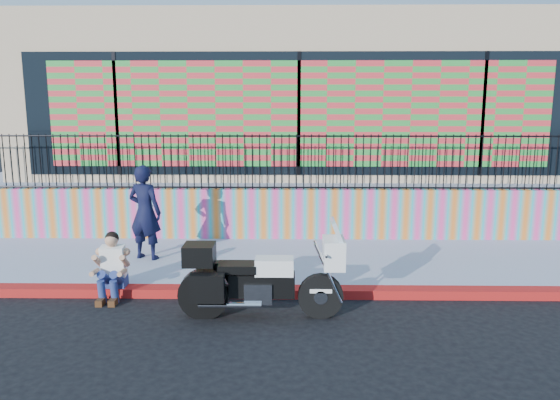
{
  "coord_description": "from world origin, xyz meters",
  "views": [
    {
      "loc": [
        -0.23,
        -8.53,
        3.19
      ],
      "look_at": [
        -0.38,
        1.2,
        1.39
      ],
      "focal_mm": 35.0,
      "sensor_mm": 36.0,
      "label": 1
    }
  ],
  "objects": [
    {
      "name": "ground",
      "position": [
        0.0,
        0.0,
        0.0
      ],
      "size": [
        90.0,
        90.0,
        0.0
      ],
      "primitive_type": "plane",
      "color": "black",
      "rests_on": "ground"
    },
    {
      "name": "red_curb",
      "position": [
        0.0,
        0.0,
        0.07
      ],
      "size": [
        16.0,
        0.3,
        0.15
      ],
      "primitive_type": "cube",
      "color": "#A70B1D",
      "rests_on": "ground"
    },
    {
      "name": "sidewalk",
      "position": [
        0.0,
        1.65,
        0.07
      ],
      "size": [
        16.0,
        3.0,
        0.15
      ],
      "primitive_type": "cube",
      "color": "#979DB6",
      "rests_on": "ground"
    },
    {
      "name": "mural_wall",
      "position": [
        0.0,
        3.25,
        0.7
      ],
      "size": [
        16.0,
        0.2,
        1.1
      ],
      "primitive_type": "cube",
      "color": "#F23F8D",
      "rests_on": "sidewalk"
    },
    {
      "name": "metal_fence",
      "position": [
        0.0,
        3.25,
        1.85
      ],
      "size": [
        15.8,
        0.04,
        1.2
      ],
      "primitive_type": null,
      "color": "black",
      "rests_on": "mural_wall"
    },
    {
      "name": "elevated_platform",
      "position": [
        0.0,
        8.35,
        0.62
      ],
      "size": [
        16.0,
        10.0,
        1.25
      ],
      "primitive_type": "cube",
      "color": "#979DB6",
      "rests_on": "ground"
    },
    {
      "name": "storefront_building",
      "position": [
        0.0,
        8.13,
        3.25
      ],
      "size": [
        14.0,
        8.06,
        4.0
      ],
      "color": "#CAB087",
      "rests_on": "elevated_platform"
    },
    {
      "name": "police_motorcycle",
      "position": [
        -0.66,
        -0.88,
        0.62
      ],
      "size": [
        2.4,
        0.79,
        1.49
      ],
      "color": "black",
      "rests_on": "ground"
    },
    {
      "name": "police_officer",
      "position": [
        -2.98,
        1.63,
        1.06
      ],
      "size": [
        0.77,
        0.62,
        1.83
      ],
      "primitive_type": "imported",
      "rotation": [
        0.0,
        0.0,
        2.83
      ],
      "color": "black",
      "rests_on": "sidewalk"
    },
    {
      "name": "seated_man",
      "position": [
        -3.09,
        -0.16,
        0.45
      ],
      "size": [
        0.54,
        0.71,
        1.06
      ],
      "color": "navy",
      "rests_on": "ground"
    }
  ]
}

